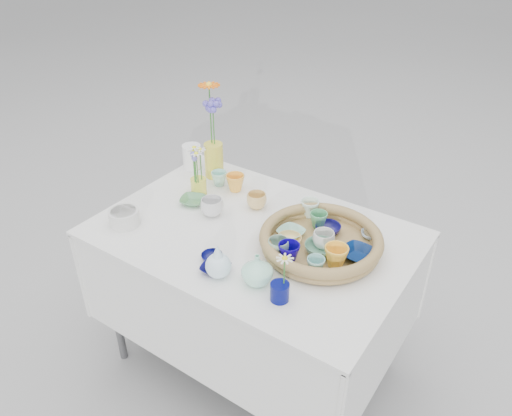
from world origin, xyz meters
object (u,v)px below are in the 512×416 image
Objects in this scene: display_table at (254,360)px; wicker_tray at (321,241)px; bud_vase_seafoam at (257,269)px; tall_vase_yellow at (214,160)px.

wicker_tray is (0.28, 0.05, 0.80)m from display_table.
display_table is 0.88m from bud_vase_seafoam.
display_table is 10.71× the size of bud_vase_seafoam.
wicker_tray is 0.31m from bud_vase_seafoam.
display_table is at bearing -169.88° from wicker_tray.
tall_vase_yellow is (-0.43, 0.29, 0.85)m from display_table.
display_table is 2.66× the size of wicker_tray.
tall_vase_yellow is (-0.71, 0.24, 0.05)m from wicker_tray.
tall_vase_yellow is at bearing 161.44° from wicker_tray.
tall_vase_yellow reaches higher than bud_vase_seafoam.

